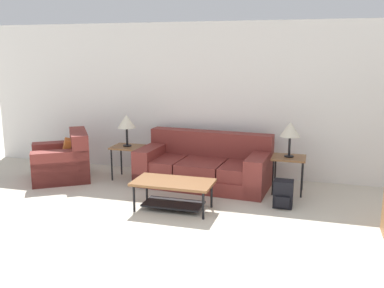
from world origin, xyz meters
TOP-DOWN VIEW (x-y plane):
  - wall_back at (0.00, 3.98)m, footprint 9.01×0.06m
  - couch at (-0.12, 3.31)m, footprint 2.13×1.13m
  - armchair at (-2.50, 2.97)m, footprint 1.29×1.31m
  - coffee_table at (-0.24, 2.10)m, footprint 1.08×0.57m
  - side_table_left at (-1.45, 3.27)m, footprint 0.50×0.44m
  - side_table_right at (1.20, 3.27)m, footprint 0.50×0.44m
  - table_lamp_left at (-1.45, 3.27)m, footprint 0.30×0.30m
  - table_lamp_right at (1.20, 3.27)m, footprint 0.30×0.30m
  - backpack at (1.19, 2.62)m, footprint 0.26×0.30m

SIDE VIEW (x-z plane):
  - backpack at x=1.19m, z-range 0.00..0.38m
  - armchair at x=-2.50m, z-range -0.11..0.69m
  - couch at x=-0.12m, z-range -0.12..0.70m
  - coffee_table at x=-0.24m, z-range 0.10..0.50m
  - side_table_left at x=-1.45m, z-range 0.22..0.78m
  - side_table_right at x=1.20m, z-range 0.22..0.78m
  - table_lamp_left at x=-1.45m, z-range 0.71..1.24m
  - table_lamp_right at x=1.20m, z-range 0.71..1.24m
  - wall_back at x=0.00m, z-range 0.00..2.60m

